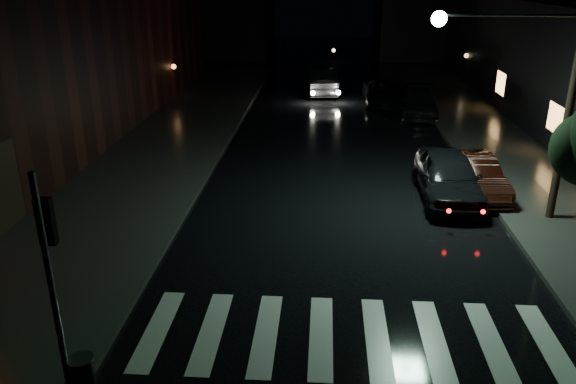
% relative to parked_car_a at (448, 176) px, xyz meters
% --- Properties ---
extents(ground, '(120.00, 120.00, 0.00)m').
position_rel_parked_car_a_xyz_m(ground, '(-6.62, -8.68, -0.82)').
color(ground, black).
rests_on(ground, ground).
extents(sidewalk_left, '(6.00, 44.00, 0.15)m').
position_rel_parked_car_a_xyz_m(sidewalk_left, '(-11.62, 5.32, -0.75)').
color(sidewalk_left, '#282826').
rests_on(sidewalk_left, ground).
extents(sidewalk_right, '(4.00, 44.00, 0.15)m').
position_rel_parked_car_a_xyz_m(sidewalk_right, '(3.38, 5.32, -0.75)').
color(sidewalk_right, '#282826').
rests_on(sidewalk_right, ground).
extents(building_left, '(10.00, 36.00, 7.00)m').
position_rel_parked_car_a_xyz_m(building_left, '(-18.62, 7.32, 2.68)').
color(building_left, black).
rests_on(building_left, ground).
extents(building_far_left, '(14.00, 10.00, 8.00)m').
position_rel_parked_car_a_xyz_m(building_far_left, '(-16.62, 36.32, 3.18)').
color(building_far_left, black).
rests_on(building_far_left, ground).
extents(building_far_right, '(14.00, 10.00, 7.00)m').
position_rel_parked_car_a_xyz_m(building_far_right, '(7.38, 36.32, 2.68)').
color(building_far_right, black).
rests_on(building_far_right, ground).
extents(crosswalk, '(9.00, 3.00, 0.01)m').
position_rel_parked_car_a_xyz_m(crosswalk, '(-3.62, -8.18, -0.82)').
color(crosswalk, beige).
rests_on(crosswalk, ground).
extents(signal_pole_corner, '(0.68, 0.61, 4.20)m').
position_rel_parked_car_a_xyz_m(signal_pole_corner, '(-8.76, -10.14, 0.72)').
color(signal_pole_corner, slate).
rests_on(signal_pole_corner, ground).
extents(utility_pole, '(4.92, 0.44, 8.00)m').
position_rel_parked_car_a_xyz_m(utility_pole, '(2.21, -1.68, 3.78)').
color(utility_pole, black).
rests_on(utility_pole, ground).
extents(parked_car_a, '(2.03, 4.86, 1.64)m').
position_rel_parked_car_a_xyz_m(parked_car_a, '(0.00, 0.00, 0.00)').
color(parked_car_a, black).
rests_on(parked_car_a, ground).
extents(parked_car_b, '(1.84, 4.31, 1.38)m').
position_rel_parked_car_a_xyz_m(parked_car_b, '(0.98, 0.54, -0.13)').
color(parked_car_b, black).
rests_on(parked_car_b, ground).
extents(parked_car_c, '(2.43, 4.88, 1.36)m').
position_rel_parked_car_a_xyz_m(parked_car_c, '(0.87, 12.30, -0.14)').
color(parked_car_c, black).
rests_on(parked_car_c, ground).
extents(parked_car_d, '(2.30, 4.96, 1.38)m').
position_rel_parked_car_a_xyz_m(parked_car_d, '(-0.82, 14.78, -0.13)').
color(parked_car_d, black).
rests_on(parked_car_d, ground).
extents(oncoming_car, '(2.43, 5.21, 1.65)m').
position_rel_parked_car_a_xyz_m(oncoming_car, '(-4.63, 17.59, 0.00)').
color(oncoming_car, black).
rests_on(oncoming_car, ground).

